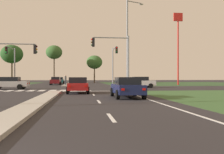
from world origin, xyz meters
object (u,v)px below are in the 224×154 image
at_px(traffic_signal_near_left, 3,56).
at_px(treeline_second, 12,54).
at_px(pedestrian_at_median, 66,79).
at_px(treeline_third, 54,52).
at_px(car_white_sixth, 140,82).
at_px(car_silver_third, 9,83).
at_px(traffic_signal_far_left, 12,60).
at_px(street_lamp_second, 129,40).
at_px(car_maroon_fifth, 56,81).
at_px(treeline_fourth, 94,62).
at_px(fastfood_pole_sign, 178,34).
at_px(car_red_fourth, 78,85).
at_px(car_navy_near, 127,87).
at_px(traffic_signal_near_right, 115,53).
at_px(car_teal_second, 59,80).
at_px(traffic_signal_far_right, 114,60).

height_order(traffic_signal_near_left, treeline_second, treeline_second).
height_order(pedestrian_at_median, treeline_third, treeline_third).
distance_m(car_white_sixth, pedestrian_at_median, 15.56).
relative_size(car_silver_third, treeline_second, 0.48).
height_order(traffic_signal_far_left, pedestrian_at_median, traffic_signal_far_left).
distance_m(car_silver_third, street_lamp_second, 15.60).
xyz_separation_m(car_maroon_fifth, treeline_fourth, (8.48, 17.15, 4.70)).
bearing_deg(pedestrian_at_median, treeline_fourth, 149.19).
bearing_deg(fastfood_pole_sign, traffic_signal_far_left, -162.68).
xyz_separation_m(street_lamp_second, pedestrian_at_median, (-8.48, 15.09, -4.83)).
bearing_deg(treeline_second, car_maroon_fifth, -51.11).
bearing_deg(treeline_third, car_red_fourth, -81.16).
bearing_deg(traffic_signal_near_left, car_navy_near, -39.32).
xyz_separation_m(traffic_signal_far_left, fastfood_pole_sign, (29.18, 9.10, 6.05)).
distance_m(traffic_signal_near_right, treeline_second, 43.24).
bearing_deg(car_teal_second, car_red_fourth, 97.35).
bearing_deg(traffic_signal_far_left, traffic_signal_near_right, -39.92).
distance_m(traffic_signal_far_left, pedestrian_at_median, 10.53).
bearing_deg(car_red_fourth, traffic_signal_far_right, 70.32).
relative_size(traffic_signal_near_left, treeline_second, 0.60).
bearing_deg(car_maroon_fifth, car_silver_third, 77.35).
height_order(car_navy_near, car_silver_third, car_silver_third).
relative_size(car_navy_near, traffic_signal_far_left, 0.77).
xyz_separation_m(car_silver_third, traffic_signal_near_left, (0.85, -5.38, 2.86)).
bearing_deg(treeline_fourth, car_silver_third, -109.70).
height_order(car_navy_near, treeline_fourth, treeline_fourth).
distance_m(car_teal_second, traffic_signal_far_left, 20.62).
bearing_deg(traffic_signal_far_right, traffic_signal_far_left, -179.64).
height_order(traffic_signal_far_right, fastfood_pole_sign, fastfood_pole_sign).
relative_size(traffic_signal_far_left, street_lamp_second, 0.54).
xyz_separation_m(car_silver_third, fastfood_pole_sign, (27.85, 15.25, 9.36)).
height_order(car_red_fourth, street_lamp_second, street_lamp_second).
distance_m(car_silver_third, car_red_fourth, 12.28).
xyz_separation_m(traffic_signal_far_left, traffic_signal_near_right, (13.78, -11.53, -0.00)).
xyz_separation_m(car_navy_near, car_teal_second, (-8.03, 40.32, 0.02)).
bearing_deg(car_maroon_fifth, car_teal_second, -90.32).
bearing_deg(traffic_signal_far_left, treeline_fourth, 64.27).
xyz_separation_m(car_maroon_fifth, fastfood_pole_sign, (23.93, -2.26, 9.33)).
xyz_separation_m(traffic_signal_far_left, treeline_second, (-6.84, 26.35, 3.13)).
relative_size(car_red_fourth, fastfood_pole_sign, 0.30).
distance_m(traffic_signal_far_left, traffic_signal_far_right, 15.20).
bearing_deg(traffic_signal_far_left, fastfood_pole_sign, 17.32).
bearing_deg(traffic_signal_far_right, car_teal_second, 116.85).
xyz_separation_m(pedestrian_at_median, treeline_second, (-14.22, 19.42, 6.02)).
relative_size(traffic_signal_far_left, traffic_signal_far_right, 0.96).
height_order(car_teal_second, car_white_sixth, car_white_sixth).
height_order(treeline_second, treeline_third, treeline_second).
bearing_deg(car_red_fourth, car_silver_third, 133.52).
height_order(car_white_sixth, street_lamp_second, street_lamp_second).
bearing_deg(car_maroon_fifth, treeline_fourth, -116.31).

